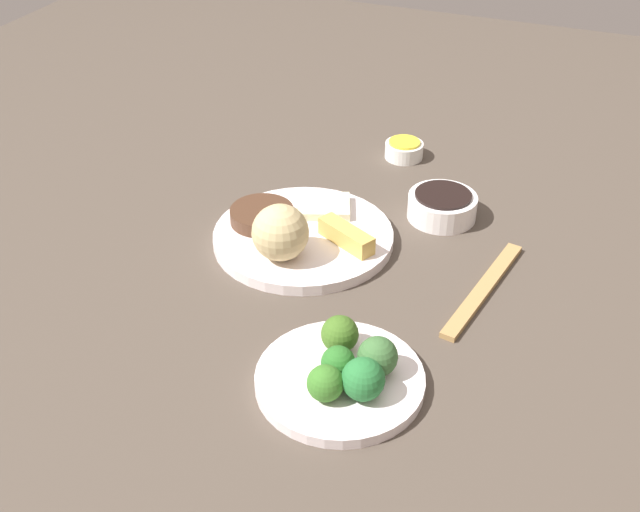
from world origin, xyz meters
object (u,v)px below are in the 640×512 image
object	(u,v)px
chopsticks_pair	(483,289)
soy_sauce_bowl	(442,207)
broccoli_plate	(340,380)
sauce_ramekin_hot_mustard	(403,150)
main_plate	(303,237)

from	to	relation	value
chopsticks_pair	soy_sauce_bowl	bearing A→B (deg)	31.84
broccoli_plate	chopsticks_pair	bearing A→B (deg)	-26.16
broccoli_plate	chopsticks_pair	size ratio (longest dim) A/B	0.84
broccoli_plate	sauce_ramekin_hot_mustard	distance (m)	0.56
main_plate	chopsticks_pair	size ratio (longest dim) A/B	1.12
soy_sauce_bowl	chopsticks_pair	world-z (taller)	soy_sauce_bowl
sauce_ramekin_hot_mustard	chopsticks_pair	world-z (taller)	sauce_ramekin_hot_mustard
broccoli_plate	sauce_ramekin_hot_mustard	size ratio (longest dim) A/B	2.98
sauce_ramekin_hot_mustard	main_plate	bearing A→B (deg)	169.20
main_plate	soy_sauce_bowl	xyz separation A→B (m)	(0.14, -0.17, 0.01)
soy_sauce_bowl	chopsticks_pair	distance (m)	0.19
broccoli_plate	soy_sauce_bowl	size ratio (longest dim) A/B	1.88
main_plate	broccoli_plate	world-z (taller)	main_plate
soy_sauce_bowl	chopsticks_pair	bearing A→B (deg)	-148.16
broccoli_plate	main_plate	bearing A→B (deg)	30.91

